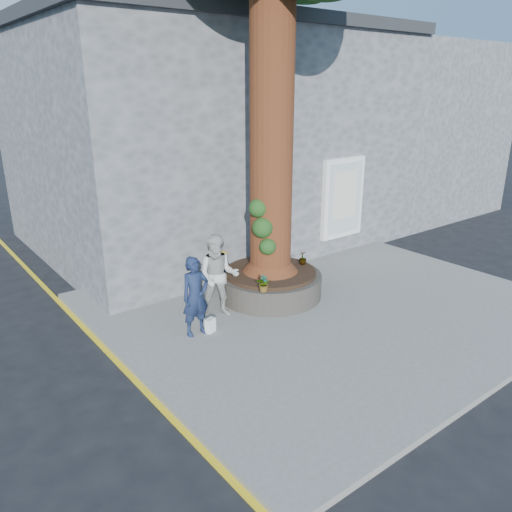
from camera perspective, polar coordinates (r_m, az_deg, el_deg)
ground at (r=9.59m, az=5.51°, el=-10.06°), size 120.00×120.00×0.00m
pavement at (r=11.15m, az=7.67°, el=-5.47°), size 9.00×8.00×0.12m
yellow_line at (r=8.88m, az=-14.17°, el=-13.17°), size 0.10×30.00×0.01m
stone_shop at (r=15.71m, az=-5.70°, el=13.48°), size 10.30×8.30×6.30m
neighbour_shop at (r=21.09m, az=13.58°, el=14.01°), size 6.00×8.00×6.00m
planter at (r=11.25m, az=1.61°, el=-3.12°), size 2.30×2.30×0.60m
man at (r=9.43m, az=-6.94°, el=-4.60°), size 0.57×0.37×1.55m
woman at (r=10.09m, az=-4.32°, el=-2.33°), size 1.07×1.03×1.73m
shopping_bag at (r=9.72m, az=-5.24°, el=-7.90°), size 0.23×0.18×0.28m
plant_a at (r=9.96m, az=0.94°, el=-3.12°), size 0.21×0.17×0.36m
plant_b at (r=11.02m, az=-3.70°, el=-0.68°), size 0.30×0.31×0.45m
plant_c at (r=11.51m, az=5.37°, el=-0.21°), size 0.19×0.19×0.31m
plant_d at (r=9.96m, az=0.94°, el=-3.19°), size 0.40×0.40×0.33m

